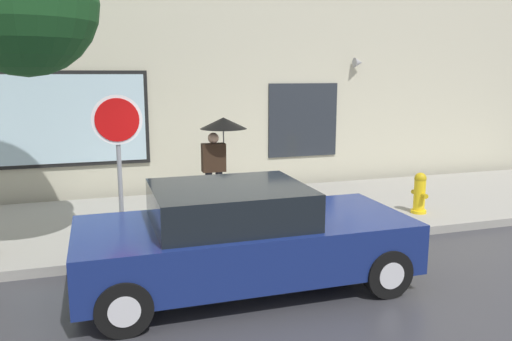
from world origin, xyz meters
name	(u,v)px	position (x,y,z in m)	size (l,w,h in m)	color
ground_plane	(241,282)	(0.00, 0.00, 0.00)	(60.00, 60.00, 0.00)	#333338
sidewalk	(199,219)	(0.00, 3.00, 0.07)	(20.00, 4.00, 0.15)	gray
building_facade	(173,45)	(-0.02, 5.50, 3.48)	(20.00, 0.67, 7.00)	beige
parked_car	(242,237)	(-0.02, -0.13, 0.69)	(4.39, 1.95, 1.40)	navy
fire_hydrant	(420,193)	(4.14, 1.87, 0.54)	(0.30, 0.44, 0.80)	yellow
pedestrian_with_umbrella	(220,138)	(0.51, 3.27, 1.60)	(0.92, 0.92, 1.84)	black
stop_sign	(118,141)	(-1.48, 1.63, 1.83)	(0.76, 0.10, 2.37)	gray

